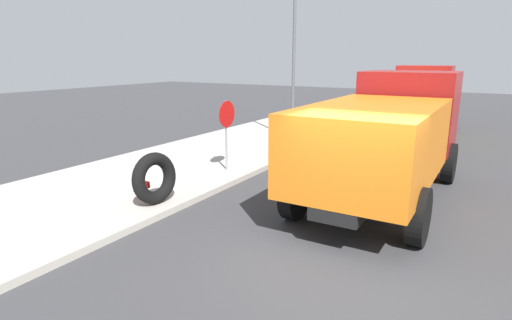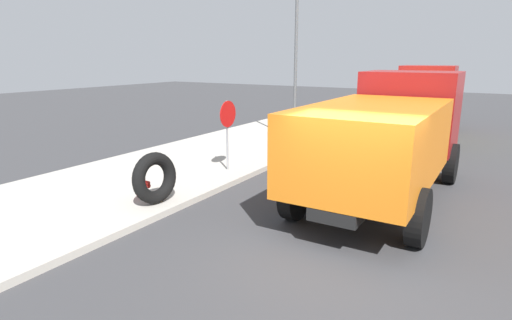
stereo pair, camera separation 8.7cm
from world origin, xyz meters
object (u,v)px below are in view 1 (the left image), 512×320
object	(u,v)px
stop_sign	(227,123)
street_light_pole	(294,60)
fire_hydrant	(141,180)
loose_tire	(155,178)
dump_truck_orange	(387,133)
dump_truck_yellow	(416,98)

from	to	relation	value
stop_sign	street_light_pole	world-z (taller)	street_light_pole
fire_hydrant	loose_tire	bearing A→B (deg)	-104.03
dump_truck_orange	dump_truck_yellow	size ratio (longest dim) A/B	0.99
stop_sign	loose_tire	bearing A→B (deg)	-175.63
dump_truck_yellow	street_light_pole	xyz separation A→B (m)	(-4.85, 3.84, 1.66)
loose_tire	dump_truck_orange	distance (m)	5.62
loose_tire	dump_truck_yellow	xyz separation A→B (m)	(13.36, -3.16, 0.87)
fire_hydrant	loose_tire	xyz separation A→B (m)	(-0.15, -0.58, 0.18)
stop_sign	dump_truck_yellow	xyz separation A→B (m)	(10.13, -3.40, 0.06)
street_light_pole	fire_hydrant	bearing A→B (deg)	-179.35
stop_sign	street_light_pole	xyz separation A→B (m)	(5.28, 0.43, 1.72)
stop_sign	dump_truck_orange	distance (m)	4.47
fire_hydrant	loose_tire	distance (m)	0.63
dump_truck_orange	street_light_pole	world-z (taller)	street_light_pole
stop_sign	dump_truck_yellow	world-z (taller)	dump_truck_yellow
fire_hydrant	street_light_pole	world-z (taller)	street_light_pole
loose_tire	dump_truck_yellow	world-z (taller)	dump_truck_yellow
stop_sign	dump_truck_yellow	size ratio (longest dim) A/B	0.29
loose_tire	fire_hydrant	bearing A→B (deg)	75.97
street_light_pole	stop_sign	bearing A→B (deg)	-175.32
fire_hydrant	street_light_pole	distance (m)	8.79
fire_hydrant	stop_sign	distance (m)	3.26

